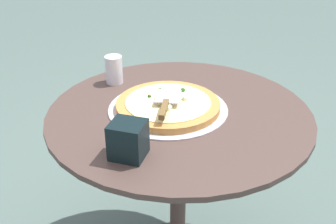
{
  "coord_description": "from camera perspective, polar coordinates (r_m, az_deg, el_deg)",
  "views": [
    {
      "loc": [
        -1.2,
        -0.05,
        1.36
      ],
      "look_at": [
        0.01,
        0.04,
        0.7
      ],
      "focal_mm": 43.8,
      "sensor_mm": 36.0,
      "label": 1
    }
  ],
  "objects": [
    {
      "name": "pizza_on_tray",
      "position": [
        1.37,
        0.0,
        0.92
      ],
      "size": [
        0.4,
        0.4,
        0.04
      ],
      "color": "silver",
      "rests_on": "patio_table"
    },
    {
      "name": "drinking_cup",
      "position": [
        1.57,
        -7.53,
        5.87
      ],
      "size": [
        0.07,
        0.07,
        0.11
      ],
      "primitive_type": "cylinder",
      "color": "silver",
      "rests_on": "patio_table"
    },
    {
      "name": "pizza_server",
      "position": [
        1.31,
        -0.28,
        1.27
      ],
      "size": [
        0.21,
        0.09,
        0.02
      ],
      "color": "silver",
      "rests_on": "pizza_on_tray"
    },
    {
      "name": "patio_table",
      "position": [
        1.45,
        1.49,
        -5.45
      ],
      "size": [
        0.88,
        0.88,
        0.71
      ],
      "color": "#4F3B35",
      "rests_on": "ground"
    },
    {
      "name": "napkin_dispenser",
      "position": [
        1.12,
        -5.57,
        -3.87
      ],
      "size": [
        0.11,
        0.11,
        0.1
      ],
      "primitive_type": "cube",
      "rotation": [
        0.0,
        0.0,
        4.48
      ],
      "color": "black",
      "rests_on": "patio_table"
    }
  ]
}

